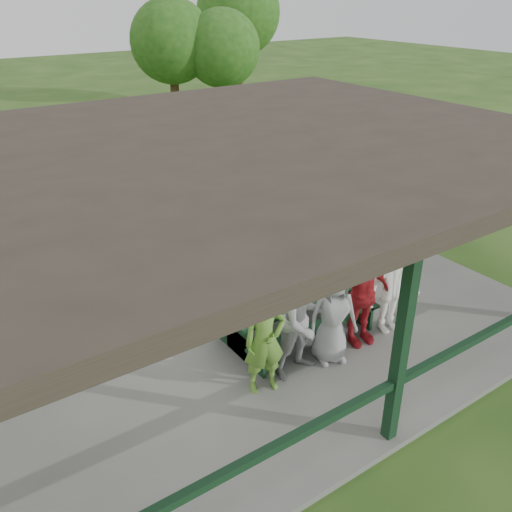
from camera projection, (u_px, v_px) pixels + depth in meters
ground at (236, 315)px, 10.11m from camera, size 90.00×90.00×0.00m
concrete_slab at (236, 312)px, 10.09m from camera, size 10.00×8.00×0.10m
pavilion_structure at (232, 148)px, 8.70m from camera, size 10.60×8.60×3.24m
picnic_table_near at (296, 309)px, 9.20m from camera, size 2.63×1.39×0.75m
picnic_table_far at (221, 269)px, 10.54m from camera, size 2.36×1.39×0.75m
table_setting at (292, 294)px, 9.06m from camera, size 2.33×0.45×0.10m
contestant_green at (265, 340)px, 7.75m from camera, size 0.71×0.56×1.72m
contestant_grey_left at (304, 320)px, 8.10m from camera, size 0.92×0.73×1.84m
contestant_grey_mid at (333, 316)px, 8.41m from camera, size 0.92×0.74×1.63m
contestant_red at (362, 295)px, 8.80m from camera, size 1.11×0.58×1.81m
contestant_white_fedora at (394, 285)px, 9.11m from camera, size 1.21×0.79×1.83m
spectator_lblue at (176, 244)px, 10.92m from camera, size 1.41×0.63×1.47m
spectator_blue at (104, 249)px, 10.51m from camera, size 0.69×0.54×1.65m
spectator_grey at (257, 225)px, 11.72m from camera, size 0.78×0.62×1.55m
pickup_truck at (153, 153)px, 17.44m from camera, size 5.10×2.77×1.36m
tree_mid at (172, 42)px, 21.64m from camera, size 3.33×3.33×5.20m
tree_right at (222, 49)px, 21.72m from camera, size 3.07×3.07×4.80m
tree_far_right at (238, 13)px, 26.44m from camera, size 4.10×4.10×6.41m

